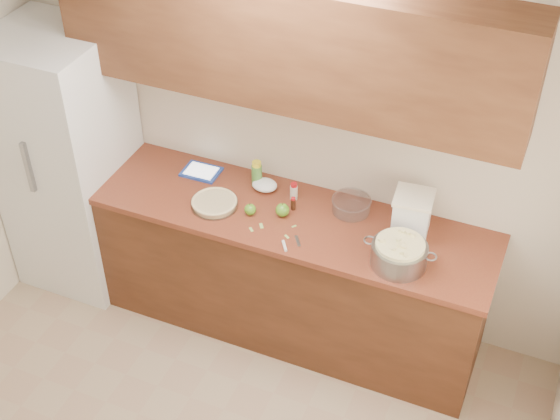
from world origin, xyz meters
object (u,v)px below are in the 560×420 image
at_px(tablet, 201,172).
at_px(colander, 399,254).
at_px(flour_canister, 412,214).
at_px(pie, 214,203).

bearing_deg(tablet, colander, -14.61).
xyz_separation_m(colander, flour_canister, (-0.01, 0.28, 0.06)).
bearing_deg(tablet, pie, -50.76).
xyz_separation_m(pie, colander, (1.15, -0.06, 0.05)).
relative_size(pie, colander, 0.69).
bearing_deg(flour_canister, tablet, 177.98).
xyz_separation_m(pie, flour_canister, (1.14, 0.22, 0.11)).
relative_size(flour_canister, tablet, 1.13).
bearing_deg(pie, colander, -3.10).
relative_size(colander, flour_canister, 1.53).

